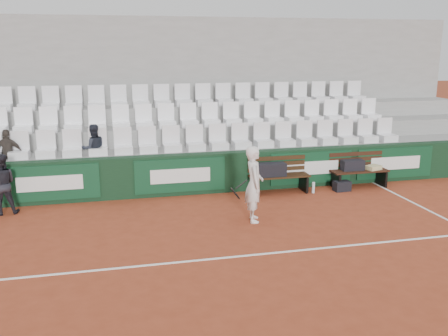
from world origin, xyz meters
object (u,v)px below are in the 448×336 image
sports_bag_right (353,165)px  water_bottle_near (253,192)px  bench_left (279,184)px  sports_bag_left (271,170)px  water_bottle_far (313,188)px  spectator_c (93,130)px  bench_right (359,178)px  sports_bag_ground (342,186)px  tennis_player (254,184)px  ball_kid (1,184)px  spectator_b (6,134)px

sports_bag_right → water_bottle_near: bearing=-175.0°
bench_left → sports_bag_left: 0.46m
bench_left → water_bottle_far: size_ratio=5.44×
sports_bag_right → spectator_c: bearing=172.1°
bench_right → sports_bag_left: (-2.43, -0.04, 0.38)m
sports_bag_right → water_bottle_far: sports_bag_right is taller
sports_bag_ground → water_bottle_near: 2.32m
sports_bag_left → tennis_player: (-0.98, -1.82, 0.19)m
bench_left → spectator_c: 4.75m
bench_left → water_bottle_near: 0.75m
bench_right → ball_kid: bearing=-178.9°
water_bottle_near → water_bottle_far: size_ratio=0.90×
ball_kid → spectator_b: bearing=-97.6°
water_bottle_near → spectator_c: (-3.72, 1.13, 1.47)m
sports_bag_ground → ball_kid: ball_kid is taller
bench_right → water_bottle_far: (-1.37, -0.25, -0.09)m
sports_bag_right → bench_left: bearing=-178.4°
sports_bag_right → water_bottle_far: bearing=-166.7°
sports_bag_right → sports_bag_ground: size_ratio=1.39×
spectator_b → bench_left: bearing=175.8°
ball_kid → tennis_player: bearing=154.7°
water_bottle_near → bench_left: bearing=14.1°
sports_bag_left → water_bottle_far: sports_bag_left is taller
sports_bag_left → sports_bag_right: bearing=2.0°
sports_bag_left → sports_bag_ground: bearing=-6.3°
bench_right → tennis_player: bearing=-151.4°
tennis_player → sports_bag_left: bearing=61.7°
bench_left → sports_bag_right: bearing=1.6°
water_bottle_far → ball_kid: ball_kid is taller
sports_bag_right → spectator_b: size_ratio=0.50×
sports_bag_right → water_bottle_far: 1.30m
tennis_player → spectator_c: (-3.22, 2.78, 0.80)m
sports_bag_right → spectator_b: (-8.39, 0.89, 0.99)m
bench_right → spectator_b: bearing=173.8°
sports_bag_ground → water_bottle_near: size_ratio=1.67×
sports_bag_ground → sports_bag_right: bearing=34.2°
tennis_player → spectator_c: 4.33m
water_bottle_near → sports_bag_right: bearing=5.0°
sports_bag_right → water_bottle_near: 2.78m
water_bottle_near → ball_kid: bearing=179.6°
bench_right → sports_bag_right: (-0.18, 0.03, 0.36)m
sports_bag_left → bench_left: bearing=4.8°
bench_right → sports_bag_right: size_ratio=2.62×
ball_kid → bench_left: bearing=174.1°
sports_bag_right → spectator_b: bearing=173.9°
bench_right → tennis_player: tennis_player is taller
spectator_b → spectator_c: bearing=-175.7°
water_bottle_far → spectator_c: (-5.26, 1.17, 1.46)m
sports_bag_left → ball_kid: (-6.15, -0.12, 0.06)m
sports_bag_left → water_bottle_near: size_ratio=2.99×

